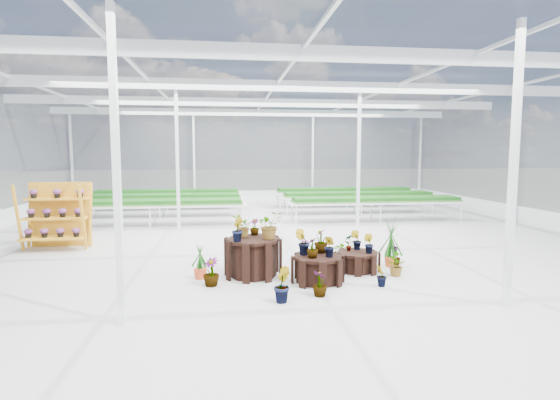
{
  "coord_description": "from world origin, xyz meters",
  "views": [
    {
      "loc": [
        -1.5,
        -10.34,
        2.45
      ],
      "look_at": [
        -0.12,
        0.51,
        1.3
      ],
      "focal_mm": 28.0,
      "sensor_mm": 36.0,
      "label": 1
    }
  ],
  "objects": [
    {
      "name": "shelf_rack",
      "position": [
        -5.84,
        1.43,
        0.86
      ],
      "size": [
        1.63,
        0.86,
        1.72
      ],
      "primitive_type": null,
      "rotation": [
        0.0,
        0.0,
        -0.0
      ],
      "color": "#C4841B",
      "rests_on": "ground"
    },
    {
      "name": "plinth_mid",
      "position": [
        0.24,
        -2.33,
        0.26
      ],
      "size": [
        1.01,
        1.01,
        0.52
      ],
      "primitive_type": "cylinder",
      "rotation": [
        0.0,
        0.0,
        -0.03
      ],
      "color": "black",
      "rests_on": "ground"
    },
    {
      "name": "greenhouse_shell",
      "position": [
        0.0,
        0.0,
        2.25
      ],
      "size": [
        18.0,
        24.0,
        4.5
      ],
      "primitive_type": null,
      "color": "white",
      "rests_on": "ground"
    },
    {
      "name": "nursery_plants",
      "position": [
        0.19,
        -1.73,
        0.55
      ],
      "size": [
        4.56,
        3.0,
        1.33
      ],
      "color": "#134812",
      "rests_on": "ground"
    },
    {
      "name": "nursery_benches",
      "position": [
        0.0,
        7.2,
        0.42
      ],
      "size": [
        16.0,
        7.0,
        0.84
      ],
      "primitive_type": null,
      "color": "silver",
      "rests_on": "ground"
    },
    {
      "name": "steel_frame",
      "position": [
        0.0,
        0.0,
        2.25
      ],
      "size": [
        18.0,
        24.0,
        4.5
      ],
      "primitive_type": null,
      "color": "silver",
      "rests_on": "ground"
    },
    {
      "name": "plinth_tall",
      "position": [
        -0.96,
        -1.73,
        0.39
      ],
      "size": [
        1.41,
        1.41,
        0.77
      ],
      "primitive_type": "cylinder",
      "rotation": [
        0.0,
        0.0,
        -0.3
      ],
      "color": "black",
      "rests_on": "ground"
    },
    {
      "name": "ground_plane",
      "position": [
        0.0,
        0.0,
        0.0
      ],
      "size": [
        24.0,
        24.0,
        0.0
      ],
      "primitive_type": "plane",
      "color": "gray",
      "rests_on": "ground"
    },
    {
      "name": "plinth_low",
      "position": [
        1.24,
        -1.63,
        0.2
      ],
      "size": [
        1.11,
        1.11,
        0.41
      ],
      "primitive_type": "cylinder",
      "rotation": [
        0.0,
        0.0,
        -0.26
      ],
      "color": "black",
      "rests_on": "ground"
    }
  ]
}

